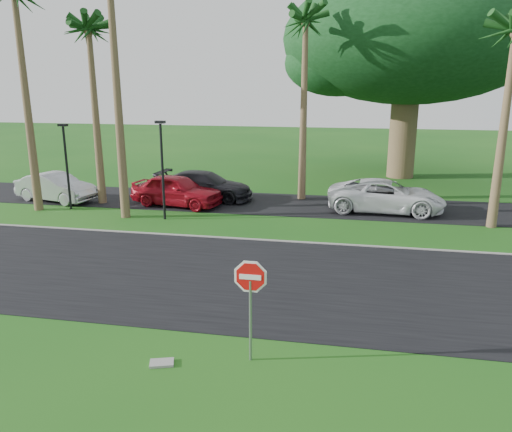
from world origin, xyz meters
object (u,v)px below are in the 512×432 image
Objects in this scene: stop_sign_near at (250,290)px; car_dark at (205,186)px; car_minivan at (386,196)px; car_red at (177,190)px; car_silver at (56,188)px.

stop_sign_near reaches higher than car_dark.
car_minivan is (3.94, 14.92, -0.97)m from stop_sign_near.
car_minivan reaches higher than car_dark.
car_dark is (1.05, 1.65, -0.05)m from car_red.
stop_sign_near is at bearing 168.54° from car_minivan.
stop_sign_near is at bearing -156.04° from car_dark.
car_dark is at bearing -21.79° from car_red.
stop_sign_near is 0.49× the size of car_dark.
car_silver is 8.13m from car_dark.
car_dark is 0.93× the size of car_minivan.
car_silver is 6.86m from car_red.
car_red is at bearing 151.51° from car_dark.
car_red is 1.95m from car_dark.
car_red is 0.91× the size of car_dark.
stop_sign_near reaches higher than car_minivan.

